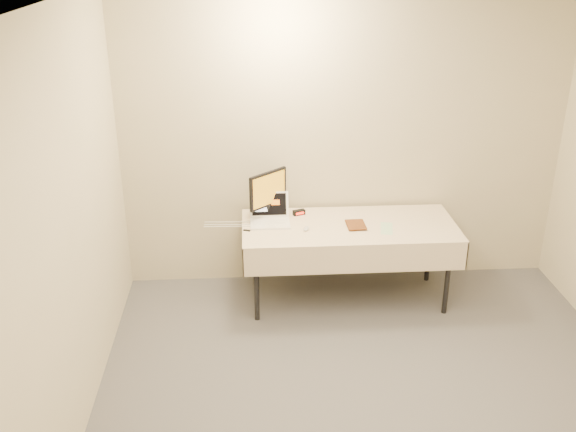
{
  "coord_description": "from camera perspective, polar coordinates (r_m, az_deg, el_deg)",
  "views": [
    {
      "loc": [
        -0.86,
        -2.98,
        3.04
      ],
      "look_at": [
        -0.54,
        1.99,
        0.86
      ],
      "focal_mm": 40.0,
      "sensor_mm": 36.0,
      "label": 1
    }
  ],
  "objects": [
    {
      "name": "paper_form",
      "position": [
        5.56,
        8.76,
        -1.1
      ],
      "size": [
        0.15,
        0.27,
        0.0
      ],
      "primitive_type": "cube",
      "rotation": [
        0.0,
        0.0,
        -0.19
      ],
      "color": "#B3E0B2",
      "rests_on": "table"
    },
    {
      "name": "usb_dongle",
      "position": [
        5.46,
        -3.68,
        -1.28
      ],
      "size": [
        0.06,
        0.04,
        0.01
      ],
      "primitive_type": "cube",
      "rotation": [
        0.0,
        0.0,
        -0.3
      ],
      "color": "black",
      "rests_on": "table"
    },
    {
      "name": "monitor",
      "position": [
        5.61,
        -1.78,
        2.21
      ],
      "size": [
        0.33,
        0.3,
        0.43
      ],
      "rotation": [
        0.0,
        0.0,
        0.73
      ],
      "color": "black",
      "rests_on": "table"
    },
    {
      "name": "laptop",
      "position": [
        5.61,
        -1.65,
        0.05
      ],
      "size": [
        0.35,
        0.32,
        0.23
      ],
      "rotation": [
        0.0,
        0.0,
        0.01
      ],
      "color": "white",
      "rests_on": "table"
    },
    {
      "name": "alarm_clock",
      "position": [
        5.76,
        0.98,
        0.32
      ],
      "size": [
        0.12,
        0.08,
        0.04
      ],
      "rotation": [
        0.0,
        0.0,
        0.35
      ],
      "color": "black",
      "rests_on": "table"
    },
    {
      "name": "table",
      "position": [
        5.61,
        5.46,
        -1.35
      ],
      "size": [
        1.86,
        0.81,
        0.74
      ],
      "color": "black",
      "rests_on": "ground"
    },
    {
      "name": "clicker",
      "position": [
        5.47,
        1.65,
        -1.12
      ],
      "size": [
        0.08,
        0.11,
        0.02
      ],
      "primitive_type": "ellipsoid",
      "rotation": [
        0.0,
        0.0,
        -0.36
      ],
      "color": "silver",
      "rests_on": "table"
    },
    {
      "name": "back_wall",
      "position": [
        5.79,
        5.02,
        6.61
      ],
      "size": [
        4.0,
        0.1,
        2.7
      ],
      "primitive_type": "cube",
      "color": "beige",
      "rests_on": "ground"
    },
    {
      "name": "book",
      "position": [
        5.51,
        5.27,
        0.07
      ],
      "size": [
        0.16,
        0.02,
        0.21
      ],
      "primitive_type": "imported",
      "rotation": [
        0.0,
        0.0,
        0.02
      ],
      "color": "#9A4F1C",
      "rests_on": "table"
    }
  ]
}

